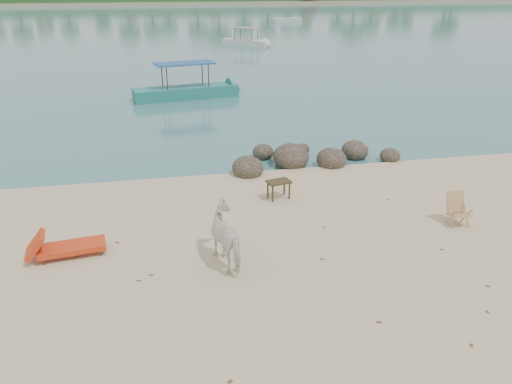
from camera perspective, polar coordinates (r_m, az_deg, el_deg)
water at (r=100.00m, az=-10.38°, el=19.32°), size 400.00×400.00×0.00m
boulders at (r=18.07m, az=5.55°, el=3.83°), size 6.30×2.79×0.97m
cow at (r=11.52m, az=-2.98°, el=-5.21°), size 1.16×1.73×1.34m
side_table at (r=15.01m, az=2.60°, el=0.16°), size 0.78×0.59×0.56m
lounge_chair at (r=12.76m, az=-20.34°, el=-5.69°), size 2.03×0.94×0.59m
deck_chair at (r=14.38m, az=22.25°, el=-2.06°), size 0.56×0.61×0.86m
boat_near at (r=28.59m, az=-8.14°, el=13.79°), size 6.66×2.62×3.16m
boat_mid at (r=52.29m, az=-1.14°, el=17.97°), size 5.02×4.83×2.78m
boat_far at (r=82.41m, az=3.52°, el=19.11°), size 5.90×3.19×0.67m
dead_leaves at (r=11.49m, az=8.01°, el=-9.37°), size 8.09×6.47×0.00m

